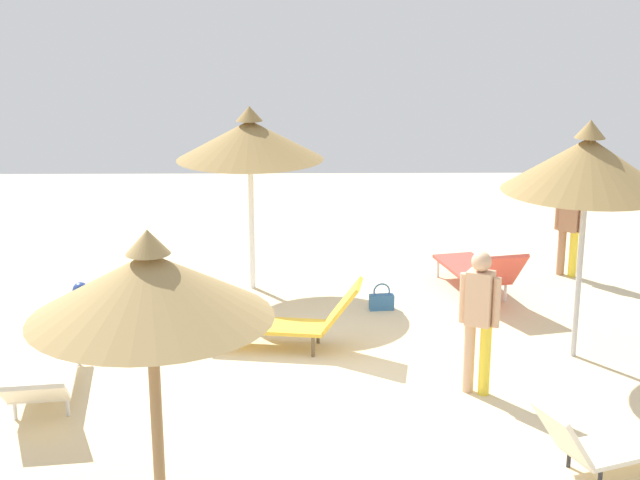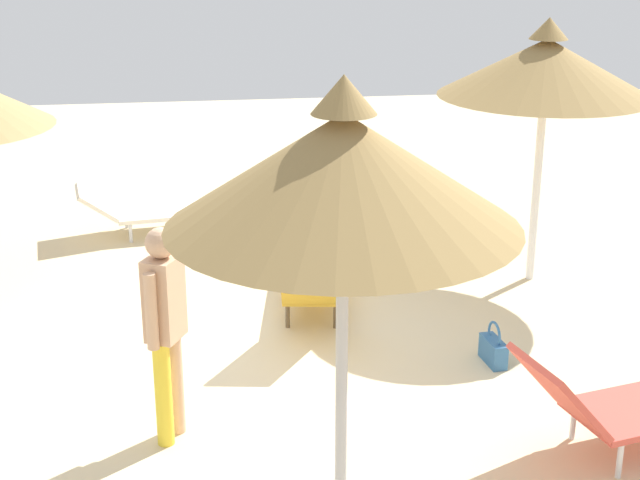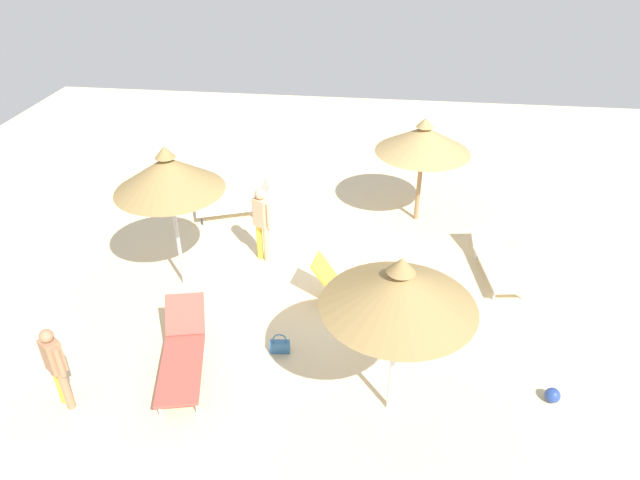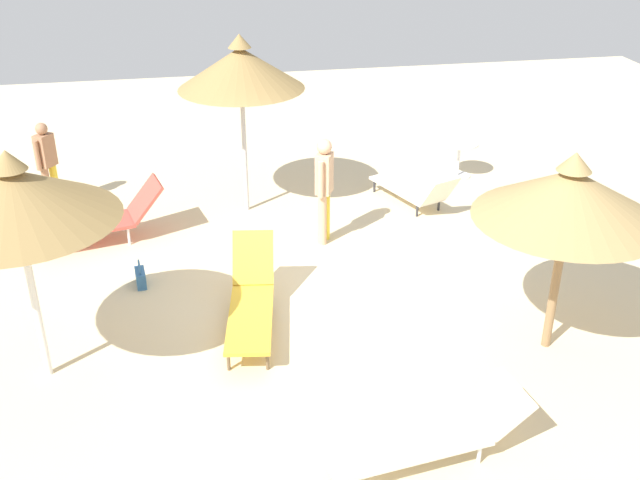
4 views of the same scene
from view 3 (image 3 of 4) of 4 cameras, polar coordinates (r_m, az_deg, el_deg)
The scene contains 13 objects.
ground at distance 11.95m, azimuth 0.25°, elevation -4.21°, with size 24.00×24.00×0.10m, color beige.
parasol_umbrella_far_left at distance 10.91m, azimuth -14.93°, elevation 6.40°, with size 2.06×2.06×3.03m.
parasol_umbrella_near_right at distance 13.40m, azimuth 10.29°, elevation 9.83°, with size 2.20×2.20×2.59m.
parasol_umbrella_far_right at distance 7.87m, azimuth 7.94°, elevation -4.86°, with size 2.21×2.21×2.83m.
lounge_chair_back at distance 11.03m, azimuth 4.10°, elevation -4.93°, with size 2.10×0.86×0.95m.
lounge_chair_edge at distance 14.22m, azimuth -8.31°, elevation 3.58°, with size 1.93×1.21×0.80m.
lounge_chair_center at distance 12.56m, azimuth 17.16°, elevation -1.87°, with size 0.98×2.24×0.64m.
lounge_chair_front at distance 9.94m, azimuth -13.57°, elevation -10.75°, with size 1.12×2.18×0.91m.
person_standing_near_left at distance 12.11m, azimuth -5.83°, elevation 2.00°, with size 0.44×0.33×1.72m.
person_standing_far_left at distance 9.67m, azimuth -24.87°, elevation -11.15°, with size 0.42×0.35×1.52m.
handbag at distance 10.19m, azimuth -4.03°, elevation -10.49°, with size 0.37×0.17×0.40m.
side_table_round at distance 15.51m, azimuth -11.52°, elevation 6.40°, with size 0.72×0.72×0.69m.
beach_ball at distance 10.08m, azimuth 22.17°, elevation -14.15°, with size 0.24×0.24×0.24m, color navy.
Camera 3 is at (-1.14, 9.58, 7.00)m, focal length 32.09 mm.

